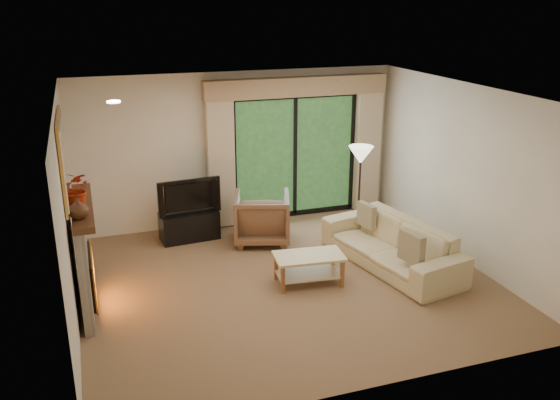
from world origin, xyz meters
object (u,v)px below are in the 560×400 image
object	(u,v)px
armchair	(262,218)
coffee_table	(309,269)
sofa	(391,244)
media_console	(189,226)

from	to	relation	value
armchair	coffee_table	size ratio (longest dim) A/B	0.94
armchair	sofa	bearing A→B (deg)	153.15
armchair	sofa	xyz separation A→B (m)	(1.51, -1.49, -0.06)
media_console	sofa	distance (m)	3.25
armchair	media_console	bearing A→B (deg)	-5.22
armchair	coffee_table	xyz separation A→B (m)	(0.17, -1.63, -0.19)
media_console	armchair	xyz separation A→B (m)	(1.09, -0.46, 0.17)
sofa	armchair	bearing A→B (deg)	-145.64
sofa	coffee_table	bearing A→B (deg)	-95.12
media_console	coffee_table	distance (m)	2.44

